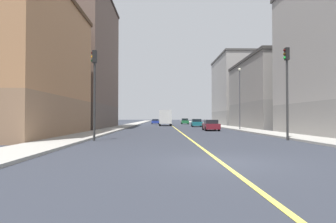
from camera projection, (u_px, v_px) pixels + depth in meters
The scene contains 16 objects.
ground_plane at pixel (220, 162), 10.29m from camera, with size 400.00×400.00×0.00m, color #2B2F38.
sidewalk_left at pixel (212, 125), 59.49m from camera, with size 2.98×168.00×0.15m, color #9E9B93.
sidewalk_right at pixel (130, 125), 59.05m from camera, with size 2.98×168.00×0.15m, color #9E9B93.
lane_center_stripe at pixel (171, 125), 59.27m from camera, with size 0.16×154.00×0.01m, color #E5D14C.
building_left_mid at pixel (271, 94), 42.49m from camera, with size 9.01×17.12×10.56m.
building_left_far at pixel (238, 91), 60.93m from camera, with size 9.01×15.82×15.03m.
building_right_corner at pixel (19, 64), 24.19m from camera, with size 9.01×15.72×12.63m.
building_right_midblock at pixel (81, 61), 43.21m from camera, with size 9.01×18.93×20.97m.
traffic_light_left_near at pixel (287, 81), 20.12m from camera, with size 0.40×0.32×6.77m.
traffic_light_right_near at pixel (94, 83), 19.77m from camera, with size 0.40×0.32×6.48m.
street_lamp_left_near at pixel (240, 93), 35.77m from camera, with size 0.36×0.36×7.94m.
car_green at pixel (185, 121), 69.71m from camera, with size 1.84×4.15×1.43m.
car_blue at pixel (155, 122), 71.41m from camera, with size 1.95×3.98×1.26m.
car_maroon at pixel (211, 125), 35.28m from camera, with size 1.88×4.25×1.38m.
car_teal at pixel (197, 123), 50.00m from camera, with size 2.00×4.11×1.40m.
box_truck at pixel (165, 118), 56.04m from camera, with size 2.49×6.88×3.14m.
Camera 1 is at (-2.21, -10.28, 1.66)m, focal length 29.51 mm.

